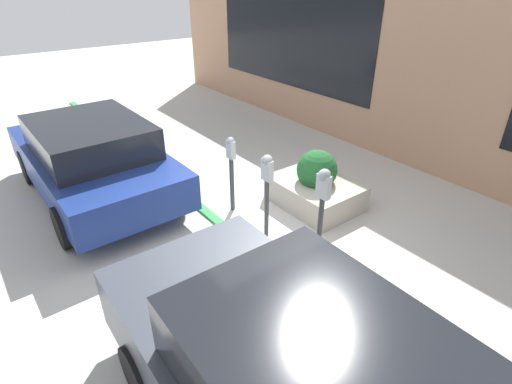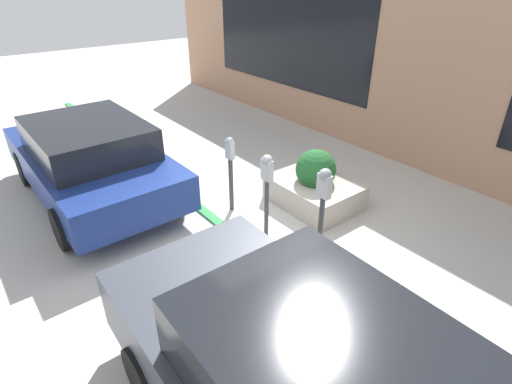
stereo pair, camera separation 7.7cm
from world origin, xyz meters
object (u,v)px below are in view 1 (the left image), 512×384
Objects in this scene: parking_meter_nearest at (322,202)px; planter_box at (316,186)px; parking_meter_middle at (231,165)px; parking_meter_second at (267,180)px; parked_car_middle at (92,158)px.

parking_meter_nearest is 1.04× the size of planter_box.
parking_meter_middle is 1.55m from planter_box.
parking_meter_nearest reaches higher than parking_meter_second.
parking_meter_nearest reaches higher than parking_meter_middle.
planter_box is (1.31, -1.25, -0.73)m from parking_meter_nearest.
parking_meter_second is 3.37m from parked_car_middle.
parking_meter_nearest is 4.34m from parked_car_middle.
parking_meter_middle is at bearing 0.72° from parking_meter_nearest.
parking_meter_second reaches higher than parking_meter_middle.
parking_meter_second is at bearing 4.03° from parking_meter_nearest.
parking_meter_second is 0.94× the size of planter_box.
parked_car_middle is at bearing 29.46° from parking_meter_second.
parked_car_middle reaches higher than planter_box.
parked_car_middle reaches higher than parking_meter_middle.
parked_car_middle is (2.93, 1.65, -0.23)m from parking_meter_second.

